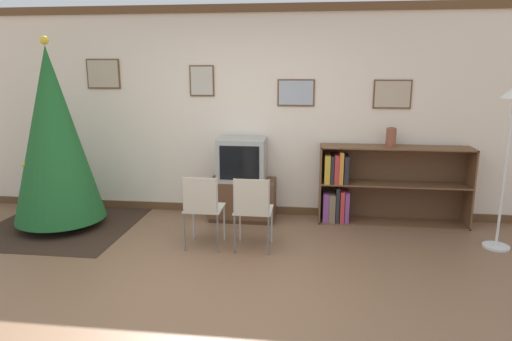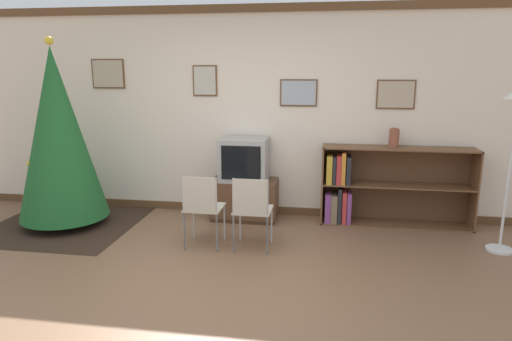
% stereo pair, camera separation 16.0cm
% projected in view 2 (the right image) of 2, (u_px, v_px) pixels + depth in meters
% --- Properties ---
extents(ground_plane, '(24.00, 24.00, 0.00)m').
position_uv_depth(ground_plane, '(200.00, 293.00, 4.01)').
color(ground_plane, brown).
extents(wall_back, '(8.51, 0.11, 2.70)m').
position_uv_depth(wall_back, '(247.00, 113.00, 5.97)').
color(wall_back, silver).
rests_on(wall_back, ground_plane).
extents(area_rug, '(1.74, 1.77, 0.01)m').
position_uv_depth(area_rug, '(67.00, 224.00, 5.76)').
color(area_rug, '#332319').
rests_on(area_rug, ground_plane).
extents(christmas_tree, '(1.06, 1.06, 2.28)m').
position_uv_depth(christmas_tree, '(58.00, 134.00, 5.51)').
color(christmas_tree, maroon).
rests_on(christmas_tree, area_rug).
extents(tv_console, '(0.84, 0.48, 0.52)m').
position_uv_depth(tv_console, '(244.00, 199.00, 5.92)').
color(tv_console, '#412A1A').
rests_on(tv_console, ground_plane).
extents(television, '(0.60, 0.46, 0.54)m').
position_uv_depth(television, '(244.00, 159.00, 5.80)').
color(television, '#9E9E99').
rests_on(television, tv_console).
extents(folding_chair_left, '(0.40, 0.40, 0.82)m').
position_uv_depth(folding_chair_left, '(202.00, 206.00, 4.91)').
color(folding_chair_left, '#BCB29E').
rests_on(folding_chair_left, ground_plane).
extents(folding_chair_right, '(0.40, 0.40, 0.82)m').
position_uv_depth(folding_chair_right, '(252.00, 209.00, 4.83)').
color(folding_chair_right, '#BCB29E').
rests_on(folding_chair_right, ground_plane).
extents(bookshelf, '(1.84, 0.36, 0.98)m').
position_uv_depth(bookshelf, '(371.00, 187.00, 5.70)').
color(bookshelf, brown).
rests_on(bookshelf, ground_plane).
extents(vase, '(0.12, 0.12, 0.23)m').
position_uv_depth(vase, '(394.00, 138.00, 5.52)').
color(vase, brown).
rests_on(vase, bookshelf).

